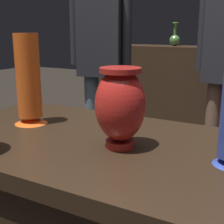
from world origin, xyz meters
TOP-DOWN VIEW (x-y plane):
  - vase_centerpiece at (0.07, -0.03)m, footprint 0.15×0.15m
  - vase_right_accent at (-0.34, 0.04)m, footprint 0.12×0.12m
  - shelf_vase_far_left at (-1.04, 2.14)m, footprint 0.07×0.07m
  - shelf_vase_left at (-0.52, 2.24)m, footprint 0.10×0.10m
  - visitor_near_left at (-0.76, 1.25)m, footprint 0.46×0.25m

SIDE VIEW (x-z plane):
  - vase_centerpiece at x=0.07m, z-range 0.81..1.05m
  - vase_right_accent at x=-0.34m, z-range 0.79..1.12m
  - visitor_near_left at x=-0.76m, z-range 0.14..1.77m
  - shelf_vase_left at x=-0.52m, z-range 0.95..1.17m
  - shelf_vase_far_left at x=-1.04m, z-range 0.99..1.18m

